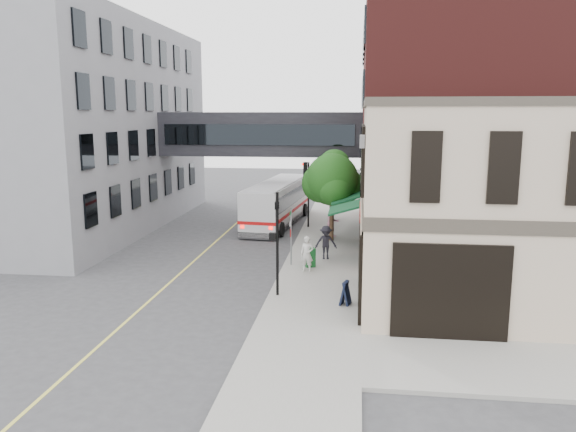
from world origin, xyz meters
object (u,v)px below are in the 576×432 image
(sandwich_board, at_px, (345,293))
(pedestrian_c, at_px, (326,242))
(bus, at_px, (278,201))
(pedestrian_b, at_px, (332,222))
(pedestrian_a, at_px, (307,254))
(newspaper_box, at_px, (310,257))

(sandwich_board, bearing_deg, pedestrian_c, 114.88)
(bus, bearing_deg, pedestrian_b, -46.85)
(pedestrian_b, distance_m, pedestrian_c, 5.58)
(bus, height_order, pedestrian_a, bus)
(newspaper_box, bearing_deg, pedestrian_b, 62.61)
(pedestrian_c, xyz_separation_m, newspaper_box, (-0.71, -1.67, -0.43))
(newspaper_box, distance_m, sandwich_board, 5.96)
(pedestrian_c, distance_m, sandwich_board, 7.42)
(pedestrian_b, relative_size, pedestrian_c, 1.03)
(bus, bearing_deg, newspaper_box, -73.98)
(bus, distance_m, pedestrian_c, 10.82)
(bus, xyz_separation_m, pedestrian_b, (4.15, -4.43, -0.61))
(pedestrian_a, bearing_deg, bus, 113.06)
(sandwich_board, bearing_deg, pedestrian_a, 128.55)
(pedestrian_b, height_order, sandwich_board, pedestrian_b)
(pedestrian_a, xyz_separation_m, pedestrian_b, (0.89, 8.16, 0.05))
(pedestrian_a, height_order, newspaper_box, pedestrian_a)
(bus, relative_size, sandwich_board, 11.59)
(pedestrian_a, bearing_deg, newspaper_box, 93.27)
(bus, distance_m, pedestrian_b, 6.10)
(bus, height_order, pedestrian_c, bus)
(bus, bearing_deg, pedestrian_a, -75.46)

